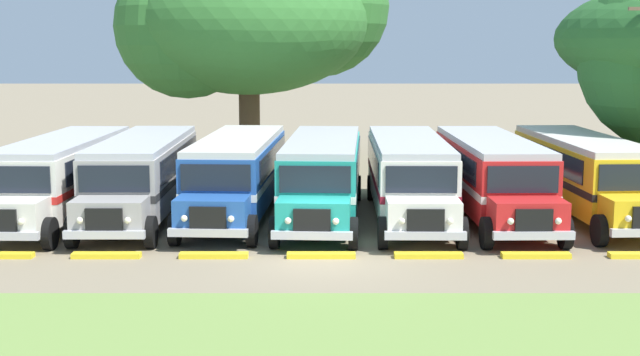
{
  "coord_description": "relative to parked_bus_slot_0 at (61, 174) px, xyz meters",
  "views": [
    {
      "loc": [
        -0.03,
        -23.94,
        6.17
      ],
      "look_at": [
        0.0,
        5.05,
        1.6
      ],
      "focal_mm": 47.92,
      "sensor_mm": 36.0,
      "label": 1
    }
  ],
  "objects": [
    {
      "name": "parked_bus_slot_5",
      "position": [
        15.37,
        0.04,
        0.0
      ],
      "size": [
        2.86,
        10.86,
        2.82
      ],
      "rotation": [
        0.0,
        0.0,
        -1.55
      ],
      "color": "red",
      "rests_on": "ground_plane"
    },
    {
      "name": "parked_bus_slot_1",
      "position": [
        2.85,
        0.15,
        0.0
      ],
      "size": [
        2.72,
        10.84,
        2.82
      ],
      "rotation": [
        0.0,
        0.0,
        -1.57
      ],
      "color": "#9E9993",
      "rests_on": "ground_plane"
    },
    {
      "name": "curb_wheelstop_5",
      "position": [
        15.51,
        -5.93,
        -1.51
      ],
      "size": [
        2.0,
        0.36,
        0.15
      ],
      "primitive_type": "cube",
      "color": "yellow",
      "rests_on": "ground_plane"
    },
    {
      "name": "ground_plane",
      "position": [
        9.25,
        -6.18,
        -1.58
      ],
      "size": [
        220.0,
        220.0,
        0.0
      ],
      "primitive_type": "plane",
      "color": "#84755B"
    },
    {
      "name": "parked_bus_slot_2",
      "position": [
        6.21,
        0.4,
        0.0
      ],
      "size": [
        3.2,
        10.91,
        2.82
      ],
      "rotation": [
        0.0,
        0.0,
        -1.63
      ],
      "color": "#23519E",
      "rests_on": "ground_plane"
    },
    {
      "name": "broad_shade_tree",
      "position": [
        5.9,
        12.42,
        5.84
      ],
      "size": [
        13.16,
        12.53,
        11.56
      ],
      "color": "brown",
      "rests_on": "ground_plane"
    },
    {
      "name": "parked_bus_slot_6",
      "position": [
        18.8,
        0.43,
        0.0
      ],
      "size": [
        3.07,
        10.89,
        2.82
      ],
      "rotation": [
        0.0,
        0.0,
        -1.53
      ],
      "color": "yellow",
      "rests_on": "ground_plane"
    },
    {
      "name": "parked_bus_slot_3",
      "position": [
        9.31,
        0.05,
        0.0
      ],
      "size": [
        3.21,
        10.91,
        2.82
      ],
      "rotation": [
        0.0,
        0.0,
        -1.63
      ],
      "color": "teal",
      "rests_on": "ground_plane"
    },
    {
      "name": "curb_wheelstop_1",
      "position": [
        2.99,
        -5.93,
        -1.51
      ],
      "size": [
        2.0,
        0.36,
        0.15
      ],
      "primitive_type": "cube",
      "color": "yellow",
      "rests_on": "ground_plane"
    },
    {
      "name": "parked_bus_slot_0",
      "position": [
        0.0,
        0.0,
        0.0
      ],
      "size": [
        2.98,
        10.88,
        2.82
      ],
      "rotation": [
        0.0,
        0.0,
        -1.6
      ],
      "color": "silver",
      "rests_on": "ground_plane"
    },
    {
      "name": "curb_wheelstop_2",
      "position": [
        6.12,
        -5.93,
        -1.51
      ],
      "size": [
        2.0,
        0.36,
        0.15
      ],
      "primitive_type": "cube",
      "color": "yellow",
      "rests_on": "ground_plane"
    },
    {
      "name": "curb_wheelstop_3",
      "position": [
        9.25,
        -5.93,
        -1.51
      ],
      "size": [
        2.0,
        0.36,
        0.15
      ],
      "primitive_type": "cube",
      "color": "yellow",
      "rests_on": "ground_plane"
    },
    {
      "name": "curb_wheelstop_4",
      "position": [
        12.38,
        -5.93,
        -1.51
      ],
      "size": [
        2.0,
        0.36,
        0.15
      ],
      "primitive_type": "cube",
      "color": "yellow",
      "rests_on": "ground_plane"
    },
    {
      "name": "parked_bus_slot_4",
      "position": [
        12.4,
        0.03,
        0.0
      ],
      "size": [
        2.83,
        10.86,
        2.82
      ],
      "rotation": [
        0.0,
        0.0,
        -1.59
      ],
      "color": "silver",
      "rests_on": "ground_plane"
    }
  ]
}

